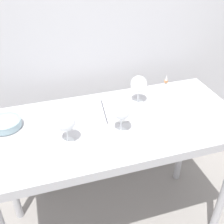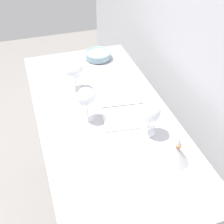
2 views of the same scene
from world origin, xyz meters
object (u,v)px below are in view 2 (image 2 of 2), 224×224
Objects in this scene: wine_glass_far_right at (150,113)px; open_notebook at (123,106)px; wine_glass_near_left at (74,70)px; decanter_funnel at (177,154)px; tasting_bowl at (98,55)px; tasting_sheet_upper at (122,162)px; wine_glass_near_center at (86,98)px.

open_notebook is at bearing -168.39° from wine_glass_far_right.
wine_glass_near_left is 0.72m from decanter_funnel.
tasting_bowl is at bearing -175.66° from decanter_funnel.
wine_glass_far_right is at bearing 27.28° from wine_glass_near_left.
decanter_funnel is at bearing 114.91° from tasting_sheet_upper.
decanter_funnel reaches higher than tasting_bowl.
tasting_bowl is at bearing -149.23° from tasting_sheet_upper.
wine_glass_near_center reaches higher than decanter_funnel.
wine_glass_far_right reaches higher than decanter_funnel.
wine_glass_near_center is (-0.19, -0.24, 0.01)m from wine_glass_far_right.
tasting_bowl reaches higher than open_notebook.
wine_glass_near_left is at bearing -133.91° from tasting_sheet_upper.
wine_glass_far_right is 0.25m from open_notebook.
wine_glass_near_center is 0.77× the size of tasting_sheet_upper.
wine_glass_near_center is at bearing -143.77° from decanter_funnel.
wine_glass_near_left is 0.27m from wine_glass_near_center.
tasting_sheet_upper is 1.37× the size of tasting_bowl.
decanter_funnel is at bearing 23.06° from wine_glass_near_left.
tasting_sheet_upper is 0.23m from decanter_funnel.
tasting_sheet_upper is at bearing -9.28° from tasting_bowl.
tasting_bowl is (-0.56, 0.21, -0.10)m from wine_glass_near_center.
tasting_bowl is (-0.75, -0.03, -0.09)m from wine_glass_far_right.
wine_glass_far_right is at bearing -167.86° from decanter_funnel.
wine_glass_near_left is 1.02× the size of tasting_bowl.
wine_glass_near_center is 1.31× the size of decanter_funnel.
wine_glass_near_center is 0.61m from tasting_bowl.
tasting_sheet_upper is at bearing -12.56° from open_notebook.
open_notebook is 2.90× the size of decanter_funnel.
wine_glass_near_center is 0.49m from decanter_funnel.
wine_glass_near_left reaches higher than open_notebook.
wine_glass_near_center is 0.45× the size of open_notebook.
open_notebook is at bearing -168.14° from decanter_funnel.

